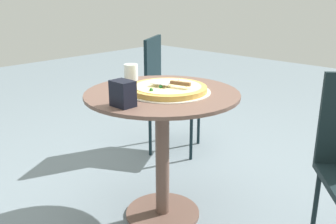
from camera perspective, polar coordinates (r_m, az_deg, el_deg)
ground_plane at (r=2.27m, az=-0.81°, el=-15.08°), size 10.00×10.00×0.00m
patio_table at (r=2.03m, az=-0.87°, el=-2.57°), size 0.81×0.81×0.73m
pizza_on_tray at (r=1.97m, az=-0.00°, el=3.49°), size 0.45×0.45×0.05m
pizza_server at (r=1.94m, az=0.54°, el=4.40°), size 0.22×0.10×0.02m
drinking_cup at (r=2.24m, az=-5.59°, el=5.99°), size 0.08×0.08×0.09m
napkin_dispenser at (r=1.73m, az=-6.81°, el=2.77°), size 0.11×0.08×0.12m
patio_chair_near at (r=2.95m, az=-0.35°, el=3.72°), size 0.52×0.52×0.90m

